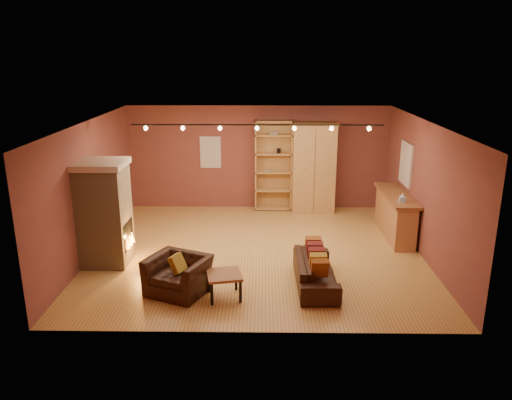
{
  "coord_description": "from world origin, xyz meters",
  "views": [
    {
      "loc": [
        0.13,
        -10.05,
        4.16
      ],
      "look_at": [
        -0.02,
        0.2,
        1.11
      ],
      "focal_mm": 35.0,
      "sensor_mm": 36.0,
      "label": 1
    }
  ],
  "objects_px": {
    "fireplace": "(105,213)",
    "loveseat": "(316,266)",
    "armoire": "(314,167)",
    "bar_counter": "(395,215)",
    "coffee_table": "(224,277)",
    "armchair": "(178,269)",
    "bookcase": "(274,164)"
  },
  "relations": [
    {
      "from": "armoire",
      "to": "bar_counter",
      "type": "xyz_separation_m",
      "value": [
        1.73,
        -1.94,
        -0.68
      ]
    },
    {
      "from": "fireplace",
      "to": "loveseat",
      "type": "height_order",
      "value": "fireplace"
    },
    {
      "from": "bar_counter",
      "to": "armoire",
      "type": "bearing_deg",
      "value": 131.67
    },
    {
      "from": "bookcase",
      "to": "armchair",
      "type": "relative_size",
      "value": 2.03
    },
    {
      "from": "loveseat",
      "to": "coffee_table",
      "type": "xyz_separation_m",
      "value": [
        -1.65,
        -0.52,
        0.01
      ]
    },
    {
      "from": "bar_counter",
      "to": "armchair",
      "type": "bearing_deg",
      "value": -147.46
    },
    {
      "from": "fireplace",
      "to": "bookcase",
      "type": "distance_m",
      "value": 5.08
    },
    {
      "from": "bar_counter",
      "to": "loveseat",
      "type": "distance_m",
      "value": 3.32
    },
    {
      "from": "fireplace",
      "to": "bar_counter",
      "type": "distance_m",
      "value": 6.47
    },
    {
      "from": "fireplace",
      "to": "armoire",
      "type": "relative_size",
      "value": 0.88
    },
    {
      "from": "fireplace",
      "to": "coffee_table",
      "type": "distance_m",
      "value": 2.99
    },
    {
      "from": "fireplace",
      "to": "bookcase",
      "type": "bearing_deg",
      "value": 47.18
    },
    {
      "from": "coffee_table",
      "to": "bar_counter",
      "type": "bearing_deg",
      "value": 39.58
    },
    {
      "from": "fireplace",
      "to": "armoire",
      "type": "distance_m",
      "value": 5.74
    },
    {
      "from": "loveseat",
      "to": "armchair",
      "type": "height_order",
      "value": "armchair"
    },
    {
      "from": "loveseat",
      "to": "bookcase",
      "type": "bearing_deg",
      "value": 7.78
    },
    {
      "from": "fireplace",
      "to": "bookcase",
      "type": "height_order",
      "value": "bookcase"
    },
    {
      "from": "bookcase",
      "to": "armchair",
      "type": "distance_m",
      "value": 5.41
    },
    {
      "from": "bar_counter",
      "to": "armchair",
      "type": "distance_m",
      "value": 5.44
    },
    {
      "from": "coffee_table",
      "to": "loveseat",
      "type": "bearing_deg",
      "value": 17.42
    },
    {
      "from": "loveseat",
      "to": "coffee_table",
      "type": "distance_m",
      "value": 1.73
    },
    {
      "from": "armoire",
      "to": "fireplace",
      "type": "bearing_deg",
      "value": -141.86
    },
    {
      "from": "bar_counter",
      "to": "coffee_table",
      "type": "height_order",
      "value": "bar_counter"
    },
    {
      "from": "coffee_table",
      "to": "armchair",
      "type": "bearing_deg",
      "value": 168.56
    },
    {
      "from": "fireplace",
      "to": "loveseat",
      "type": "xyz_separation_m",
      "value": [
        4.15,
        -0.97,
        -0.69
      ]
    },
    {
      "from": "bar_counter",
      "to": "loveseat",
      "type": "bearing_deg",
      "value": -129.09
    },
    {
      "from": "armoire",
      "to": "armchair",
      "type": "relative_size",
      "value": 2.0
    },
    {
      "from": "armchair",
      "to": "bookcase",
      "type": "bearing_deg",
      "value": 93.83
    },
    {
      "from": "fireplace",
      "to": "armoire",
      "type": "height_order",
      "value": "armoire"
    },
    {
      "from": "bar_counter",
      "to": "loveseat",
      "type": "height_order",
      "value": "bar_counter"
    },
    {
      "from": "bookcase",
      "to": "coffee_table",
      "type": "height_order",
      "value": "bookcase"
    },
    {
      "from": "loveseat",
      "to": "armchair",
      "type": "relative_size",
      "value": 1.5
    }
  ]
}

